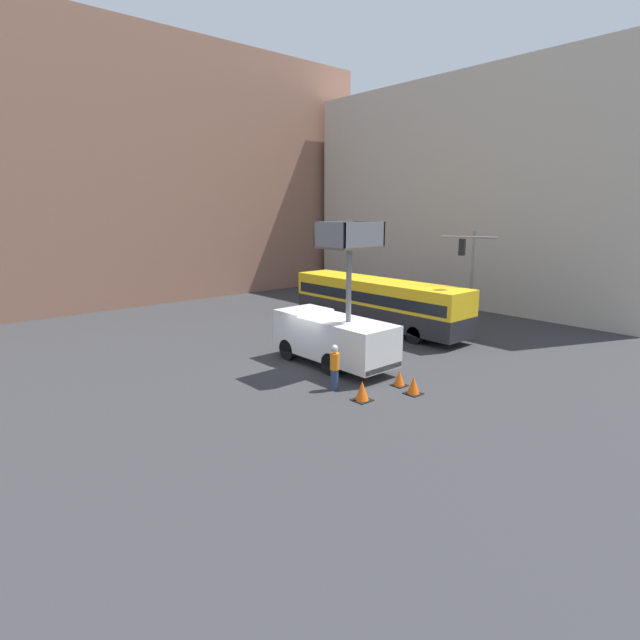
{
  "coord_description": "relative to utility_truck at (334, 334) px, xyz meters",
  "views": [
    {
      "loc": [
        -14.75,
        -17.49,
        7.31
      ],
      "look_at": [
        0.78,
        0.26,
        2.07
      ],
      "focal_mm": 28.0,
      "sensor_mm": 36.0,
      "label": 1
    }
  ],
  "objects": [
    {
      "name": "road_worker_near_truck",
      "position": [
        -2.2,
        -2.43,
        -0.59
      ],
      "size": [
        0.38,
        0.38,
        1.93
      ],
      "rotation": [
        0.0,
        0.0,
        3.21
      ],
      "color": "navy",
      "rests_on": "ground_plane"
    },
    {
      "name": "ground_plane",
      "position": [
        -0.78,
        0.74,
        -1.57
      ],
      "size": [
        120.0,
        120.0,
        0.0
      ],
      "primitive_type": "plane",
      "color": "#333335"
    },
    {
      "name": "city_bus",
      "position": [
        7.26,
        3.85,
        0.22
      ],
      "size": [
        2.58,
        12.47,
        3.06
      ],
      "rotation": [
        0.0,
        0.0,
        1.31
      ],
      "color": "#232328",
      "rests_on": "ground_plane"
    },
    {
      "name": "traffic_cone_far_side",
      "position": [
        -0.12,
        -4.88,
        -1.22
      ],
      "size": [
        0.64,
        0.64,
        0.74
      ],
      "color": "black",
      "rests_on": "ground_plane"
    },
    {
      "name": "traffic_cone_mid_road",
      "position": [
        0.21,
        -3.88,
        -1.25
      ],
      "size": [
        0.59,
        0.59,
        0.68
      ],
      "color": "black",
      "rests_on": "ground_plane"
    },
    {
      "name": "building_backdrop_far",
      "position": [
        -0.78,
        25.73,
        8.65
      ],
      "size": [
        44.0,
        10.0,
        20.44
      ],
      "color": "#936651",
      "rests_on": "ground_plane"
    },
    {
      "name": "traffic_light_pole",
      "position": [
        9.92,
        -0.74,
        2.53
      ],
      "size": [
        3.22,
        2.97,
        6.08
      ],
      "color": "slate",
      "rests_on": "ground_plane"
    },
    {
      "name": "road_worker_directing",
      "position": [
        2.71,
        -0.56,
        -0.66
      ],
      "size": [
        0.38,
        0.38,
        1.82
      ],
      "rotation": [
        0.0,
        0.0,
        6.02
      ],
      "color": "navy",
      "rests_on": "ground_plane"
    },
    {
      "name": "utility_truck",
      "position": [
        0.0,
        0.0,
        0.0
      ],
      "size": [
        2.46,
        6.38,
        6.79
      ],
      "color": "silver",
      "rests_on": "ground_plane"
    },
    {
      "name": "traffic_cone_near_truck",
      "position": [
        -2.19,
        -4.01,
        -1.2
      ],
      "size": [
        0.69,
        0.69,
        0.79
      ],
      "color": "black",
      "rests_on": "ground_plane"
    },
    {
      "name": "building_backdrop_side",
      "position": [
        22.18,
        5.99,
        6.95
      ],
      "size": [
        10.0,
        28.0,
        17.03
      ],
      "color": "#BCB2A3",
      "rests_on": "ground_plane"
    }
  ]
}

